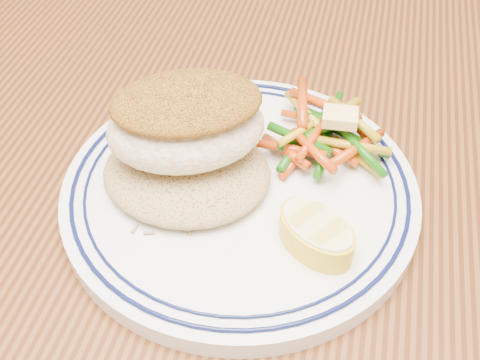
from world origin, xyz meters
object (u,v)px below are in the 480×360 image
(rice_pilaf, at_px, (187,169))
(lemon_wedge, at_px, (316,232))
(fish_fillet, at_px, (186,121))
(plate, at_px, (240,190))
(dining_table, at_px, (279,313))
(vegetable_pile, at_px, (323,133))

(rice_pilaf, relative_size, lemon_wedge, 1.64)
(rice_pilaf, distance_m, fish_fillet, 0.04)
(plate, distance_m, rice_pilaf, 0.04)
(dining_table, distance_m, rice_pilaf, 0.15)
(plate, bearing_deg, vegetable_pile, 46.75)
(fish_fillet, relative_size, vegetable_pile, 1.21)
(plate, relative_size, vegetable_pile, 2.34)
(rice_pilaf, relative_size, vegetable_pile, 1.11)
(plate, relative_size, lemon_wedge, 3.46)
(vegetable_pile, xyz_separation_m, lemon_wedge, (0.01, -0.10, -0.00))
(dining_table, bearing_deg, lemon_wedge, -35.92)
(rice_pilaf, relative_size, fish_fillet, 0.91)
(plate, xyz_separation_m, rice_pilaf, (-0.04, -0.00, 0.02))
(dining_table, bearing_deg, rice_pilaf, 163.56)
(rice_pilaf, bearing_deg, plate, 5.91)
(fish_fillet, bearing_deg, dining_table, -23.95)
(lemon_wedge, bearing_deg, dining_table, 144.08)
(dining_table, height_order, vegetable_pile, vegetable_pile)
(vegetable_pile, bearing_deg, rice_pilaf, -146.85)
(rice_pilaf, bearing_deg, vegetable_pile, 33.15)
(plate, distance_m, lemon_wedge, 0.07)
(plate, height_order, lemon_wedge, lemon_wedge)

